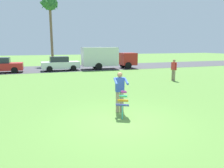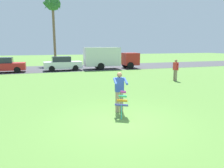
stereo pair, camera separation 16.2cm
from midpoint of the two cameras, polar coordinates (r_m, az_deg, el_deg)
The scene contains 9 objects.
ground_plane at distance 7.94m, azimuth 1.81°, elevation -10.29°, with size 120.00×120.00×0.00m, color #568438.
road_strip at distance 26.99m, azimuth -13.46°, elevation 4.22°, with size 120.00×8.00×0.01m, color #424247.
person_kite_flyer at distance 8.79m, azimuth 1.64°, elevation -1.78°, with size 0.63×0.72×1.73m.
kite_held at distance 8.14m, azimuth 2.42°, elevation -4.74°, with size 0.63×0.73×1.04m.
parked_car_red at distance 24.71m, azimuth -28.38°, elevation 4.49°, with size 4.22×1.88×1.60m.
parked_car_white at distance 24.49m, azimuth -14.21°, elevation 5.38°, with size 4.25×1.94×1.60m.
parked_truck_red_cab at distance 25.52m, azimuth -1.79°, elevation 7.32°, with size 6.76×2.26×2.62m.
palm_tree_right_near at distance 32.81m, azimuth -16.83°, elevation 19.76°, with size 2.58×2.71×9.87m.
person_walker_near at distance 17.57m, azimuth 16.33°, elevation 3.91°, with size 0.29×0.56×1.73m.
Camera 1 is at (-2.75, -6.90, 2.82)m, focal length 33.30 mm.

